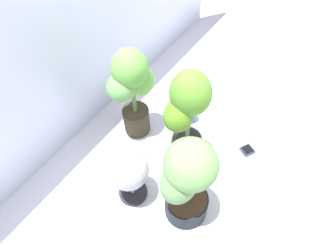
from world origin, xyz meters
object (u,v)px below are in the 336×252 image
potted_plant_back_center (132,87)px  nutrient_bottle (190,110)px  potted_plant_center (186,116)px  floor_fan (129,172)px  potted_plant_front_left (187,182)px  hygrometer_box (247,150)px

potted_plant_back_center → nutrient_bottle: potted_plant_back_center is taller
potted_plant_center → nutrient_bottle: potted_plant_center is taller
floor_fan → nutrient_bottle: floor_fan is taller
potted_plant_front_left → hygrometer_box: potted_plant_front_left is taller
potted_plant_front_left → nutrient_bottle: (0.64, 0.34, -0.26)m
potted_plant_back_center → potted_plant_front_left: 0.72m
potted_plant_back_center → hygrometer_box: 0.91m
potted_plant_back_center → hygrometer_box: potted_plant_back_center is taller
potted_plant_back_center → hygrometer_box: size_ratio=6.52×
potted_plant_back_center → floor_fan: size_ratio=1.72×
potted_plant_front_left → nutrient_bottle: 0.77m
floor_fan → nutrient_bottle: bearing=-107.8°
nutrient_bottle → floor_fan: bearing=-179.4°
hygrometer_box → nutrient_bottle: nutrient_bottle is taller
potted_plant_center → nutrient_bottle: bearing=23.3°
potted_plant_center → floor_fan: bearing=163.3°
floor_fan → nutrient_bottle: 0.73m
potted_plant_center → potted_plant_front_left: potted_plant_center is taller
hygrometer_box → potted_plant_center: bearing=68.0°
potted_plant_center → potted_plant_front_left: 0.40m
floor_fan → potted_plant_center: bearing=-125.1°
nutrient_bottle → hygrometer_box: bearing=-92.4°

